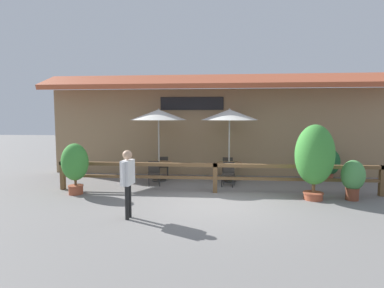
{
  "coord_description": "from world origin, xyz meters",
  "views": [
    {
      "loc": [
        0.06,
        -8.49,
        2.44
      ],
      "look_at": [
        -0.8,
        1.61,
        1.52
      ],
      "focal_mm": 28.0,
      "sensor_mm": 36.0,
      "label": 1
    }
  ],
  "objects_px": {
    "chair_middle_streetside": "(228,173)",
    "chair_middle_wallside": "(228,166)",
    "dining_table_middle": "(229,167)",
    "pedestrian": "(128,175)",
    "chair_near_wallside": "(163,165)",
    "potted_plant_small_flowering": "(329,163)",
    "dining_table_near": "(159,166)",
    "potted_plant_broad_leaf": "(75,164)",
    "potted_plant_corner_fern": "(353,178)",
    "potted_plant_tall_tropical": "(315,156)",
    "patio_umbrella_near": "(159,115)",
    "chair_near_streetside": "(154,172)",
    "patio_umbrella_middle": "(230,115)"
  },
  "relations": [
    {
      "from": "potted_plant_corner_fern",
      "to": "patio_umbrella_near",
      "type": "bearing_deg",
      "value": 160.65
    },
    {
      "from": "patio_umbrella_near",
      "to": "potted_plant_corner_fern",
      "type": "bearing_deg",
      "value": -19.35
    },
    {
      "from": "dining_table_near",
      "to": "dining_table_middle",
      "type": "relative_size",
      "value": 1.0
    },
    {
      "from": "potted_plant_broad_leaf",
      "to": "potted_plant_corner_fern",
      "type": "bearing_deg",
      "value": 0.31
    },
    {
      "from": "chair_middle_streetside",
      "to": "pedestrian",
      "type": "relative_size",
      "value": 0.51
    },
    {
      "from": "chair_middle_streetside",
      "to": "chair_middle_wallside",
      "type": "xyz_separation_m",
      "value": [
        0.03,
        1.43,
        0.0
      ]
    },
    {
      "from": "chair_middle_streetside",
      "to": "chair_near_wallside",
      "type": "bearing_deg",
      "value": 161.89
    },
    {
      "from": "potted_plant_broad_leaf",
      "to": "patio_umbrella_middle",
      "type": "bearing_deg",
      "value": 24.86
    },
    {
      "from": "patio_umbrella_near",
      "to": "potted_plant_broad_leaf",
      "type": "relative_size",
      "value": 1.71
    },
    {
      "from": "chair_middle_streetside",
      "to": "potted_plant_corner_fern",
      "type": "distance_m",
      "value": 3.89
    },
    {
      "from": "dining_table_middle",
      "to": "pedestrian",
      "type": "xyz_separation_m",
      "value": [
        -2.57,
        -4.36,
        0.49
      ]
    },
    {
      "from": "patio_umbrella_near",
      "to": "potted_plant_small_flowering",
      "type": "bearing_deg",
      "value": 7.43
    },
    {
      "from": "dining_table_near",
      "to": "potted_plant_small_flowering",
      "type": "xyz_separation_m",
      "value": [
        6.59,
        0.86,
        0.08
      ]
    },
    {
      "from": "chair_near_wallside",
      "to": "chair_middle_wallside",
      "type": "relative_size",
      "value": 1.0
    },
    {
      "from": "chair_middle_wallside",
      "to": "potted_plant_tall_tropical",
      "type": "distance_m",
      "value": 3.94
    },
    {
      "from": "pedestrian",
      "to": "dining_table_middle",
      "type": "bearing_deg",
      "value": -25.7
    },
    {
      "from": "chair_middle_streetside",
      "to": "potted_plant_corner_fern",
      "type": "height_order",
      "value": "potted_plant_corner_fern"
    },
    {
      "from": "patio_umbrella_near",
      "to": "chair_near_streetside",
      "type": "height_order",
      "value": "patio_umbrella_near"
    },
    {
      "from": "potted_plant_corner_fern",
      "to": "potted_plant_tall_tropical",
      "type": "distance_m",
      "value": 1.29
    },
    {
      "from": "chair_middle_wallside",
      "to": "potted_plant_broad_leaf",
      "type": "relative_size",
      "value": 0.52
    },
    {
      "from": "dining_table_near",
      "to": "pedestrian",
      "type": "xyz_separation_m",
      "value": [
        0.09,
        -4.31,
        0.49
      ]
    },
    {
      "from": "potted_plant_small_flowering",
      "to": "pedestrian",
      "type": "bearing_deg",
      "value": -141.49
    },
    {
      "from": "chair_middle_wallside",
      "to": "dining_table_near",
      "type": "bearing_deg",
      "value": 21.42
    },
    {
      "from": "patio_umbrella_near",
      "to": "potted_plant_small_flowering",
      "type": "relative_size",
      "value": 2.28
    },
    {
      "from": "dining_table_middle",
      "to": "potted_plant_corner_fern",
      "type": "xyz_separation_m",
      "value": [
        3.53,
        -2.23,
        0.1
      ]
    },
    {
      "from": "pedestrian",
      "to": "potted_plant_broad_leaf",
      "type": "bearing_deg",
      "value": 53.0
    },
    {
      "from": "potted_plant_small_flowering",
      "to": "patio_umbrella_middle",
      "type": "bearing_deg",
      "value": -168.4
    },
    {
      "from": "potted_plant_broad_leaf",
      "to": "dining_table_near",
      "type": "bearing_deg",
      "value": 44.7
    },
    {
      "from": "dining_table_near",
      "to": "chair_middle_streetside",
      "type": "height_order",
      "value": "chair_middle_streetside"
    },
    {
      "from": "pedestrian",
      "to": "chair_middle_wallside",
      "type": "bearing_deg",
      "value": -21.9
    },
    {
      "from": "chair_near_streetside",
      "to": "potted_plant_broad_leaf",
      "type": "xyz_separation_m",
      "value": [
        -2.2,
        -1.48,
        0.49
      ]
    },
    {
      "from": "potted_plant_broad_leaf",
      "to": "potted_plant_small_flowering",
      "type": "distance_m",
      "value": 9.36
    },
    {
      "from": "patio_umbrella_near",
      "to": "chair_near_wallside",
      "type": "xyz_separation_m",
      "value": [
        0.02,
        0.74,
        -2.05
      ]
    },
    {
      "from": "chair_near_streetside",
      "to": "dining_table_middle",
      "type": "xyz_separation_m",
      "value": [
        2.71,
        0.79,
        0.1
      ]
    },
    {
      "from": "patio_umbrella_middle",
      "to": "dining_table_middle",
      "type": "distance_m",
      "value": 1.95
    },
    {
      "from": "potted_plant_small_flowering",
      "to": "chair_near_wallside",
      "type": "bearing_deg",
      "value": -178.95
    },
    {
      "from": "chair_near_wallside",
      "to": "pedestrian",
      "type": "distance_m",
      "value": 5.08
    },
    {
      "from": "potted_plant_tall_tropical",
      "to": "chair_middle_wallside",
      "type": "bearing_deg",
      "value": 128.83
    },
    {
      "from": "patio_umbrella_near",
      "to": "chair_near_streetside",
      "type": "relative_size",
      "value": 3.26
    },
    {
      "from": "patio_umbrella_middle",
      "to": "pedestrian",
      "type": "relative_size",
      "value": 1.66
    },
    {
      "from": "dining_table_middle",
      "to": "chair_middle_streetside",
      "type": "distance_m",
      "value": 0.73
    },
    {
      "from": "patio_umbrella_near",
      "to": "potted_plant_broad_leaf",
      "type": "bearing_deg",
      "value": -135.3
    },
    {
      "from": "potted_plant_tall_tropical",
      "to": "pedestrian",
      "type": "distance_m",
      "value": 5.39
    },
    {
      "from": "potted_plant_broad_leaf",
      "to": "potted_plant_tall_tropical",
      "type": "height_order",
      "value": "potted_plant_tall_tropical"
    },
    {
      "from": "dining_table_near",
      "to": "potted_plant_corner_fern",
      "type": "bearing_deg",
      "value": -19.35
    },
    {
      "from": "potted_plant_corner_fern",
      "to": "chair_middle_wallside",
      "type": "bearing_deg",
      "value": 140.29
    },
    {
      "from": "dining_table_middle",
      "to": "chair_middle_wallside",
      "type": "distance_m",
      "value": 0.72
    },
    {
      "from": "dining_table_middle",
      "to": "potted_plant_broad_leaf",
      "type": "xyz_separation_m",
      "value": [
        -4.91,
        -2.27,
        0.39
      ]
    },
    {
      "from": "patio_umbrella_near",
      "to": "chair_middle_streetside",
      "type": "bearing_deg",
      "value": -14.21
    },
    {
      "from": "dining_table_near",
      "to": "chair_middle_streetside",
      "type": "distance_m",
      "value": 2.7
    }
  ]
}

